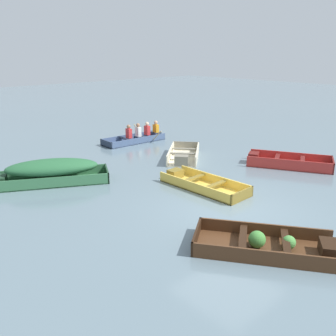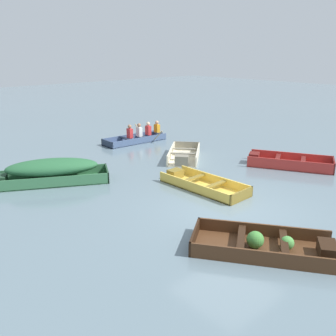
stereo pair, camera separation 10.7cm
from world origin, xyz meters
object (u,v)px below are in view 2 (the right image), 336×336
rowboat_slate_blue_with_crew (139,137)px  skiff_yellow_outer_moored (201,184)px  skiff_cream_far_moored (184,156)px  skiff_red_near_moored (286,163)px  dinghy_dark_varnish_foreground (268,246)px  skiff_green_mid_moored (51,169)px

rowboat_slate_blue_with_crew → skiff_yellow_outer_moored: bearing=-111.2°
rowboat_slate_blue_with_crew → skiff_cream_far_moored: bearing=-99.3°
skiff_red_near_moored → skiff_yellow_outer_moored: 4.08m
skiff_cream_far_moored → skiff_red_near_moored: bearing=-55.1°
dinghy_dark_varnish_foreground → rowboat_slate_blue_with_crew: bearing=66.9°
rowboat_slate_blue_with_crew → skiff_red_near_moored: bearing=-76.6°
skiff_red_near_moored → skiff_cream_far_moored: 3.88m
skiff_green_mid_moored → skiff_cream_far_moored: 5.19m
skiff_green_mid_moored → skiff_yellow_outer_moored: size_ratio=1.24×
skiff_red_near_moored → rowboat_slate_blue_with_crew: bearing=103.4°
skiff_green_mid_moored → skiff_yellow_outer_moored: 4.87m
dinghy_dark_varnish_foreground → skiff_red_near_moored: bearing=27.8°
skiff_green_mid_moored → rowboat_slate_blue_with_crew: rowboat_slate_blue_with_crew is taller
dinghy_dark_varnish_foreground → skiff_cream_far_moored: same height
rowboat_slate_blue_with_crew → skiff_green_mid_moored: bearing=-155.0°
dinghy_dark_varnish_foreground → skiff_yellow_outer_moored: dinghy_dark_varnish_foreground is taller
skiff_red_near_moored → skiff_green_mid_moored: skiff_green_mid_moored is taller
dinghy_dark_varnish_foreground → skiff_green_mid_moored: size_ratio=0.88×
dinghy_dark_varnish_foreground → skiff_green_mid_moored: bearing=101.3°
skiff_red_near_moored → skiff_yellow_outer_moored: size_ratio=1.09×
skiff_green_mid_moored → rowboat_slate_blue_with_crew: bearing=25.0°
dinghy_dark_varnish_foreground → skiff_green_mid_moored: skiff_green_mid_moored is taller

